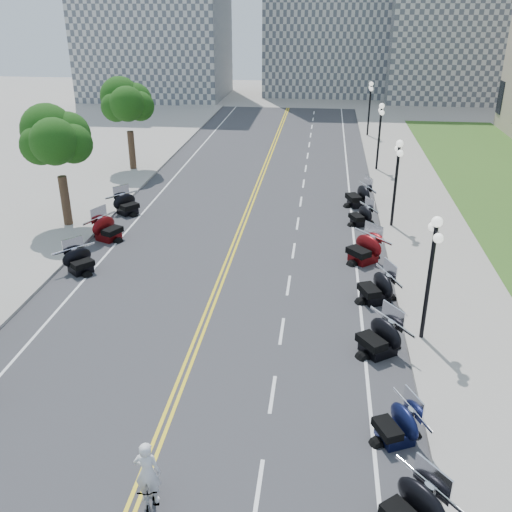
{
  "coord_description": "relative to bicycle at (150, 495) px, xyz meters",
  "views": [
    {
      "loc": [
        4.49,
        -15.41,
        12.07
      ],
      "look_at": [
        1.84,
        6.7,
        2.0
      ],
      "focal_mm": 40.0,
      "sensor_mm": 36.0,
      "label": 1
    }
  ],
  "objects": [
    {
      "name": "ground",
      "position": [
        -0.52,
        5.08,
        -0.52
      ],
      "size": [
        160.0,
        160.0,
        0.0
      ],
      "primitive_type": "plane",
      "color": "gray"
    },
    {
      "name": "road",
      "position": [
        -0.52,
        15.08,
        -0.52
      ],
      "size": [
        16.0,
        90.0,
        0.01
      ],
      "primitive_type": "cube",
      "color": "#333335",
      "rests_on": "ground"
    },
    {
      "name": "centerline_yellow_a",
      "position": [
        -0.64,
        15.08,
        -0.51
      ],
      "size": [
        0.12,
        90.0,
        0.0
      ],
      "primitive_type": "cube",
      "color": "yellow",
      "rests_on": "road"
    },
    {
      "name": "centerline_yellow_b",
      "position": [
        -0.4,
        15.08,
        -0.51
      ],
      "size": [
        0.12,
        90.0,
        0.0
      ],
      "primitive_type": "cube",
      "color": "yellow",
      "rests_on": "road"
    },
    {
      "name": "edge_line_north",
      "position": [
        5.88,
        15.08,
        -0.51
      ],
      "size": [
        0.12,
        90.0,
        0.0
      ],
      "primitive_type": "cube",
      "color": "white",
      "rests_on": "road"
    },
    {
      "name": "edge_line_south",
      "position": [
        -6.92,
        15.08,
        -0.51
      ],
      "size": [
        0.12,
        90.0,
        0.0
      ],
      "primitive_type": "cube",
      "color": "white",
      "rests_on": "road"
    },
    {
      "name": "lane_dash_5",
      "position": [
        2.68,
        1.08,
        -0.51
      ],
      "size": [
        0.12,
        2.0,
        0.0
      ],
      "primitive_type": "cube",
      "color": "white",
      "rests_on": "road"
    },
    {
      "name": "lane_dash_6",
      "position": [
        2.68,
        5.08,
        -0.51
      ],
      "size": [
        0.12,
        2.0,
        0.0
      ],
      "primitive_type": "cube",
      "color": "white",
      "rests_on": "road"
    },
    {
      "name": "lane_dash_7",
      "position": [
        2.68,
        9.08,
        -0.51
      ],
      "size": [
        0.12,
        2.0,
        0.0
      ],
      "primitive_type": "cube",
      "color": "white",
      "rests_on": "road"
    },
    {
      "name": "lane_dash_8",
      "position": [
        2.68,
        13.08,
        -0.51
      ],
      "size": [
        0.12,
        2.0,
        0.0
      ],
      "primitive_type": "cube",
      "color": "white",
      "rests_on": "road"
    },
    {
      "name": "lane_dash_9",
      "position": [
        2.68,
        17.08,
        -0.51
      ],
      "size": [
        0.12,
        2.0,
        0.0
      ],
      "primitive_type": "cube",
      "color": "white",
      "rests_on": "road"
    },
    {
      "name": "lane_dash_10",
      "position": [
        2.68,
        21.08,
        -0.51
      ],
      "size": [
        0.12,
        2.0,
        0.0
      ],
      "primitive_type": "cube",
      "color": "white",
      "rests_on": "road"
    },
    {
      "name": "lane_dash_11",
      "position": [
        2.68,
        25.08,
        -0.51
      ],
      "size": [
        0.12,
        2.0,
        0.0
      ],
      "primitive_type": "cube",
      "color": "white",
      "rests_on": "road"
    },
    {
      "name": "lane_dash_12",
      "position": [
        2.68,
        29.08,
        -0.51
      ],
      "size": [
        0.12,
        2.0,
        0.0
      ],
      "primitive_type": "cube",
      "color": "white",
      "rests_on": "road"
    },
    {
      "name": "lane_dash_13",
      "position": [
        2.68,
        33.08,
        -0.51
      ],
      "size": [
        0.12,
        2.0,
        0.0
      ],
      "primitive_type": "cube",
      "color": "white",
      "rests_on": "road"
    },
    {
      "name": "lane_dash_14",
      "position": [
        2.68,
        37.08,
        -0.51
      ],
      "size": [
        0.12,
        2.0,
        0.0
      ],
      "primitive_type": "cube",
      "color": "white",
      "rests_on": "road"
    },
    {
      "name": "lane_dash_15",
      "position": [
        2.68,
        41.08,
        -0.51
      ],
      "size": [
        0.12,
        2.0,
        0.0
      ],
      "primitive_type": "cube",
      "color": "white",
      "rests_on": "road"
    },
    {
      "name": "lane_dash_16",
      "position": [
        2.68,
        45.08,
        -0.51
      ],
      "size": [
        0.12,
        2.0,
        0.0
      ],
      "primitive_type": "cube",
      "color": "white",
      "rests_on": "road"
    },
    {
      "name": "lane_dash_17",
      "position": [
        2.68,
        49.08,
        -0.51
      ],
      "size": [
        0.12,
        2.0,
        0.0
      ],
      "primitive_type": "cube",
      "color": "white",
      "rests_on": "road"
    },
    {
      "name": "lane_dash_18",
      "position": [
        2.68,
        53.08,
        -0.51
      ],
      "size": [
        0.12,
        2.0,
        0.0
      ],
      "primitive_type": "cube",
      "color": "white",
      "rests_on": "road"
    },
    {
      "name": "lane_dash_19",
      "position": [
        2.68,
        57.08,
        -0.51
      ],
      "size": [
        0.12,
        2.0,
        0.0
      ],
      "primitive_type": "cube",
      "color": "white",
      "rests_on": "road"
    },
    {
      "name": "sidewalk_north",
      "position": [
        9.98,
        15.08,
        -0.45
      ],
      "size": [
        5.0,
        90.0,
        0.15
      ],
      "primitive_type": "cube",
      "color": "#9E9991",
      "rests_on": "ground"
    },
    {
      "name": "sidewalk_south",
      "position": [
        -11.02,
        15.08,
        -0.45
      ],
      "size": [
        5.0,
        90.0,
        0.15
      ],
      "primitive_type": "cube",
      "color": "#9E9991",
      "rests_on": "ground"
    },
    {
      "name": "distant_block_c",
      "position": [
        21.48,
        70.08,
        10.48
      ],
      "size": [
        20.0,
        14.0,
        22.0
      ],
      "primitive_type": "cube",
      "color": "gray",
      "rests_on": "ground"
    },
    {
      "name": "street_lamp_2",
      "position": [
        8.08,
        9.08,
        2.08
      ],
      "size": [
        0.5,
        1.2,
        4.9
      ],
      "primitive_type": null,
      "color": "black",
      "rests_on": "sidewalk_north"
    },
    {
      "name": "street_lamp_3",
      "position": [
        8.08,
        21.08,
        2.08
      ],
      "size": [
        0.5,
        1.2,
        4.9
      ],
      "primitive_type": null,
      "color": "black",
      "rests_on": "sidewalk_north"
    },
    {
      "name": "street_lamp_4",
      "position": [
        8.08,
        33.08,
        2.08
      ],
      "size": [
        0.5,
        1.2,
        4.9
      ],
      "primitive_type": null,
      "color": "black",
      "rests_on": "sidewalk_north"
    },
    {
      "name": "street_lamp_5",
      "position": [
        8.08,
        45.08,
        2.08
      ],
      "size": [
        0.5,
        1.2,
        4.9
      ],
      "primitive_type": null,
      "color": "black",
      "rests_on": "sidewalk_north"
    },
    {
      "name": "tree_3",
      "position": [
        -10.52,
        19.08,
        4.23
      ],
      "size": [
        4.8,
        4.8,
        9.2
      ],
      "primitive_type": null,
      "color": "#235619",
      "rests_on": "sidewalk_south"
    },
    {
      "name": "tree_4",
      "position": [
        -10.52,
        31.08,
        4.23
      ],
      "size": [
        4.8,
        4.8,
        9.2
      ],
      "primitive_type": null,
      "color": "#235619",
      "rests_on": "sidewalk_south"
    },
    {
      "name": "motorcycle_n_4",
      "position": [
        6.58,
        0.21,
        0.18
      ],
      "size": [
        2.83,
        2.83,
        1.41
      ],
      "primitive_type": null,
      "rotation": [
        0.0,
        0.0,
        -0.89
      ],
      "color": "black",
      "rests_on": "road"
    },
    {
      "name": "motorcycle_n_5",
      "position": [
        6.51,
        3.36,
        0.11
      ],
      "size": [
        2.38,
        2.38,
        1.26
      ],
      "primitive_type": null,
      "rotation": [
        0.0,
        0.0,
        -1.14
      ],
      "color": "black",
      "rests_on": "road"
    },
    {
      "name": "motorcycle_n_6",
      "position": [
        6.34,
        8.01,
        0.21
      ],
      "size": [
        2.92,
        2.92,
        1.46
      ],
      "primitive_type": null,
      "rotation": [
        0.0,
        0.0,
        -0.95
      ],
      "color": "black",
      "rests_on": "road"
    },
    {
      "name": "motorcycle_n_7",
      "position": [
        6.54,
        12.05,
        0.2
      ],
      "size": [
        2.69,
        2.69,
        1.45
      ],
      "primitive_type": null,
      "rotation": [
        0.0,
        0.0,
        -1.18
      ],
      "color": "black",
      "rests_on": "road"
    },
    {
      "name": "motorcycle_n_8",
      "position": [
        6.21,
        16.16,
        0.24
      ],
      "size": [
        3.08,
        3.08,
        1.53
      ],
      "primitive_type": null,
      "rotation": [
        0.0,
        0.0,
        -0.84
      ],
      "color": "#590A0C",
      "rests_on": "road"
    },
    {
      "name": "motorcycle_n_9",
      "position": [
        6.33,
        21.34,
        0.11
      ],
      "size": [
        2.41,
        2.41,
        1.26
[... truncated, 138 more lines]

